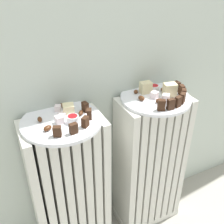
# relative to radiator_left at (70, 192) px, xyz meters

# --- Properties ---
(radiator_left) EXTENTS (0.30, 0.17, 0.66)m
(radiator_left) POSITION_rel_radiator_left_xyz_m (0.00, 0.00, 0.00)
(radiator_left) COLOR silver
(radiator_left) RESTS_ON ground_plane
(radiator_right) EXTENTS (0.30, 0.17, 0.66)m
(radiator_right) POSITION_rel_radiator_left_xyz_m (0.38, 0.00, 0.00)
(radiator_right) COLOR silver
(radiator_right) RESTS_ON ground_plane
(plate_left) EXTENTS (0.27, 0.27, 0.01)m
(plate_left) POSITION_rel_radiator_left_xyz_m (0.00, 0.00, 0.34)
(plate_left) COLOR white
(plate_left) RESTS_ON radiator_left
(plate_right) EXTENTS (0.27, 0.27, 0.01)m
(plate_right) POSITION_rel_radiator_left_xyz_m (0.38, 0.00, 0.34)
(plate_right) COLOR white
(plate_right) RESTS_ON radiator_right
(dark_cake_slice_left_0) EXTENTS (0.03, 0.02, 0.03)m
(dark_cake_slice_left_0) POSITION_rel_radiator_left_xyz_m (-0.04, -0.09, 0.36)
(dark_cake_slice_left_0) COLOR #382114
(dark_cake_slice_left_0) RESTS_ON plate_left
(dark_cake_slice_left_1) EXTENTS (0.03, 0.02, 0.03)m
(dark_cake_slice_left_1) POSITION_rel_radiator_left_xyz_m (0.01, -0.09, 0.36)
(dark_cake_slice_left_1) COLOR #382114
(dark_cake_slice_left_1) RESTS_ON plate_left
(dark_cake_slice_left_2) EXTENTS (0.03, 0.03, 0.03)m
(dark_cake_slice_left_2) POSITION_rel_radiator_left_xyz_m (0.06, -0.07, 0.36)
(dark_cake_slice_left_2) COLOR #382114
(dark_cake_slice_left_2) RESTS_ON plate_left
(dark_cake_slice_left_3) EXTENTS (0.02, 0.03, 0.03)m
(dark_cake_slice_left_3) POSITION_rel_radiator_left_xyz_m (0.09, -0.03, 0.36)
(dark_cake_slice_left_3) COLOR #382114
(dark_cake_slice_left_3) RESTS_ON plate_left
(dark_cake_slice_left_4) EXTENTS (0.02, 0.03, 0.03)m
(dark_cake_slice_left_4) POSITION_rel_radiator_left_xyz_m (0.09, 0.02, 0.36)
(dark_cake_slice_left_4) COLOR #382114
(dark_cake_slice_left_4) RESTS_ON plate_left
(marble_cake_slice_left_0) EXTENTS (0.05, 0.04, 0.04)m
(marble_cake_slice_left_0) POSITION_rel_radiator_left_xyz_m (0.03, 0.02, 0.37)
(marble_cake_slice_left_0) COLOR beige
(marble_cake_slice_left_0) RESTS_ON plate_left
(turkish_delight_left_0) EXTENTS (0.03, 0.03, 0.02)m
(turkish_delight_left_0) POSITION_rel_radiator_left_xyz_m (0.01, 0.06, 0.36)
(turkish_delight_left_0) COLOR white
(turkish_delight_left_0) RESTS_ON plate_left
(turkish_delight_left_1) EXTENTS (0.03, 0.03, 0.02)m
(turkish_delight_left_1) POSITION_rel_radiator_left_xyz_m (0.01, 0.01, 0.36)
(turkish_delight_left_1) COLOR white
(turkish_delight_left_1) RESTS_ON plate_left
(turkish_delight_left_2) EXTENTS (0.03, 0.03, 0.02)m
(turkish_delight_left_2) POSITION_rel_radiator_left_xyz_m (-0.01, -0.02, 0.36)
(turkish_delight_left_2) COLOR white
(turkish_delight_left_2) RESTS_ON plate_left
(medjool_date_left_0) EXTENTS (0.03, 0.03, 0.01)m
(medjool_date_left_0) POSITION_rel_radiator_left_xyz_m (0.07, 0.00, 0.35)
(medjool_date_left_0) COLOR #4C2814
(medjool_date_left_0) RESTS_ON plate_left
(medjool_date_left_1) EXTENTS (0.02, 0.02, 0.02)m
(medjool_date_left_1) POSITION_rel_radiator_left_xyz_m (-0.07, 0.02, 0.36)
(medjool_date_left_1) COLOR #4C2814
(medjool_date_left_1) RESTS_ON plate_left
(medjool_date_left_2) EXTENTS (0.03, 0.03, 0.02)m
(medjool_date_left_2) POSITION_rel_radiator_left_xyz_m (-0.06, -0.04, 0.36)
(medjool_date_left_2) COLOR #4C2814
(medjool_date_left_2) RESTS_ON plate_left
(medjool_date_left_3) EXTENTS (0.03, 0.02, 0.01)m
(medjool_date_left_3) POSITION_rel_radiator_left_xyz_m (0.02, 0.08, 0.35)
(medjool_date_left_3) COLOR #4C2814
(medjool_date_left_3) RESTS_ON plate_left
(jam_bowl_left) EXTENTS (0.04, 0.04, 0.02)m
(jam_bowl_left) POSITION_rel_radiator_left_xyz_m (0.03, -0.03, 0.36)
(jam_bowl_left) COLOR white
(jam_bowl_left) RESTS_ON plate_left
(dark_cake_slice_right_0) EXTENTS (0.03, 0.03, 0.04)m
(dark_cake_slice_right_0) POSITION_rel_radiator_left_xyz_m (0.33, -0.09, 0.37)
(dark_cake_slice_right_0) COLOR #382114
(dark_cake_slice_right_0) RESTS_ON plate_right
(dark_cake_slice_right_1) EXTENTS (0.03, 0.02, 0.04)m
(dark_cake_slice_right_1) POSITION_rel_radiator_left_xyz_m (0.37, -0.10, 0.37)
(dark_cake_slice_right_1) COLOR #382114
(dark_cake_slice_right_1) RESTS_ON plate_right
(dark_cake_slice_right_2) EXTENTS (0.03, 0.02, 0.04)m
(dark_cake_slice_right_2) POSITION_rel_radiator_left_xyz_m (0.40, -0.10, 0.37)
(dark_cake_slice_right_2) COLOR #382114
(dark_cake_slice_right_2) RESTS_ON plate_right
(dark_cake_slice_right_3) EXTENTS (0.03, 0.03, 0.04)m
(dark_cake_slice_right_3) POSITION_rel_radiator_left_xyz_m (0.43, -0.08, 0.37)
(dark_cake_slice_right_3) COLOR #382114
(dark_cake_slice_right_3) RESTS_ON plate_right
(dark_cake_slice_right_4) EXTENTS (0.03, 0.03, 0.04)m
(dark_cake_slice_right_4) POSITION_rel_radiator_left_xyz_m (0.46, -0.06, 0.37)
(dark_cake_slice_right_4) COLOR #382114
(dark_cake_slice_right_4) RESTS_ON plate_right
(dark_cake_slice_right_5) EXTENTS (0.02, 0.03, 0.04)m
(dark_cake_slice_right_5) POSITION_rel_radiator_left_xyz_m (0.47, -0.03, 0.37)
(dark_cake_slice_right_5) COLOR #382114
(dark_cake_slice_right_5) RESTS_ON plate_right
(dark_cake_slice_right_6) EXTENTS (0.02, 0.03, 0.04)m
(dark_cake_slice_right_6) POSITION_rel_radiator_left_xyz_m (0.48, 0.00, 0.37)
(dark_cake_slice_right_6) COLOR #382114
(dark_cake_slice_right_6) RESTS_ON plate_right
(marble_cake_slice_right_0) EXTENTS (0.05, 0.03, 0.05)m
(marble_cake_slice_right_0) POSITION_rel_radiator_left_xyz_m (0.36, 0.05, 0.37)
(marble_cake_slice_right_0) COLOR beige
(marble_cake_slice_right_0) RESTS_ON plate_right
(marble_cake_slice_right_1) EXTENTS (0.06, 0.05, 0.05)m
(marble_cake_slice_right_1) POSITION_rel_radiator_left_xyz_m (0.43, -0.02, 0.37)
(marble_cake_slice_right_1) COLOR beige
(marble_cake_slice_right_1) RESTS_ON plate_right
(turkish_delight_right_0) EXTENTS (0.04, 0.04, 0.03)m
(turkish_delight_right_0) POSITION_rel_radiator_left_xyz_m (0.39, -0.04, 0.36)
(turkish_delight_right_0) COLOR white
(turkish_delight_right_0) RESTS_ON plate_right
(turkish_delight_right_1) EXTENTS (0.03, 0.03, 0.03)m
(turkish_delight_right_1) POSITION_rel_radiator_left_xyz_m (0.36, -0.01, 0.36)
(turkish_delight_right_1) COLOR white
(turkish_delight_right_1) RESTS_ON plate_right
(medjool_date_right_0) EXTENTS (0.02, 0.03, 0.02)m
(medjool_date_right_0) POSITION_rel_radiator_left_xyz_m (0.31, -0.00, 0.36)
(medjool_date_right_0) COLOR #4C2814
(medjool_date_right_0) RESTS_ON plate_right
(medjool_date_right_1) EXTENTS (0.03, 0.02, 0.02)m
(medjool_date_right_1) POSITION_rel_radiator_left_xyz_m (0.36, -0.05, 0.36)
(medjool_date_right_1) COLOR #4C2814
(medjool_date_right_1) RESTS_ON plate_right
(medjool_date_right_2) EXTENTS (0.03, 0.03, 0.02)m
(medjool_date_right_2) POSITION_rel_radiator_left_xyz_m (0.43, 0.02, 0.36)
(medjool_date_right_2) COLOR #4C2814
(medjool_date_right_2) RESTS_ON plate_right
(medjool_date_right_3) EXTENTS (0.03, 0.03, 0.01)m
(medjool_date_right_3) POSITION_rel_radiator_left_xyz_m (0.32, 0.06, 0.35)
(medjool_date_right_3) COLOR #4C2814
(medjool_date_right_3) RESTS_ON plate_right
(jam_bowl_right) EXTENTS (0.04, 0.04, 0.02)m
(jam_bowl_right) POSITION_rel_radiator_left_xyz_m (0.40, 0.05, 0.36)
(jam_bowl_right) COLOR white
(jam_bowl_right) RESTS_ON plate_right
(fork) EXTENTS (0.02, 0.09, 0.00)m
(fork) POSITION_rel_radiator_left_xyz_m (0.39, -0.01, 0.35)
(fork) COLOR silver
(fork) RESTS_ON plate_right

